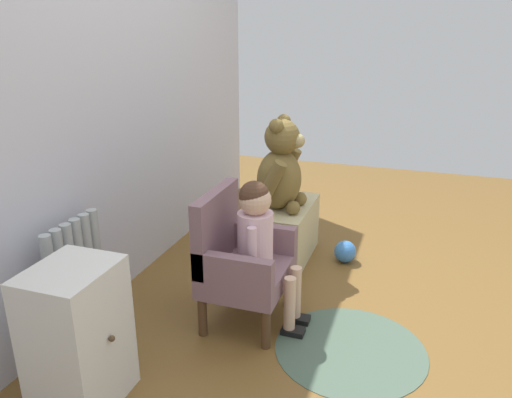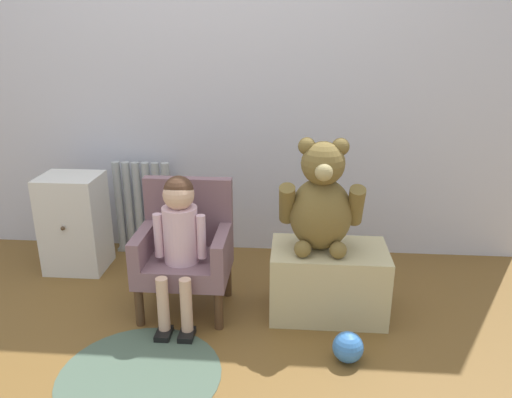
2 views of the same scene
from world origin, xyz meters
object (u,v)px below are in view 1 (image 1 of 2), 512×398
at_px(floor_rug, 350,349).
at_px(radiator, 78,283).
at_px(child_figure, 260,234).
at_px(toy_ball, 345,252).
at_px(large_teddy_bear, 281,169).
at_px(small_dresser, 78,337).
at_px(child_armchair, 239,258).
at_px(low_bench, 282,231).

bearing_deg(floor_rug, radiator, 104.90).
relative_size(child_figure, toy_ball, 5.37).
distance_m(radiator, floor_rug, 1.28).
height_order(radiator, floor_rug, radiator).
relative_size(radiator, large_teddy_bear, 1.08).
xyz_separation_m(large_teddy_bear, floor_rug, (-0.76, -0.56, -0.60)).
relative_size(child_figure, floor_rug, 1.06).
distance_m(small_dresser, child_figure, 0.91).
bearing_deg(child_armchair, child_figure, -90.00).
bearing_deg(large_teddy_bear, child_armchair, 178.90).
xyz_separation_m(small_dresser, low_bench, (1.47, -0.38, -0.11)).
bearing_deg(low_bench, floor_rug, -145.33).
xyz_separation_m(low_bench, toy_ball, (0.07, -0.39, -0.11)).
relative_size(small_dresser, toy_ball, 4.25).
distance_m(small_dresser, toy_ball, 1.74).
bearing_deg(low_bench, child_figure, -172.46).
xyz_separation_m(small_dresser, floor_rug, (0.66, -0.94, -0.29)).
relative_size(child_figure, low_bench, 1.28).
height_order(small_dresser, child_figure, child_figure).
bearing_deg(toy_ball, low_bench, 100.16).
distance_m(child_armchair, large_teddy_bear, 0.72).
bearing_deg(low_bench, toy_ball, -79.84).
height_order(child_figure, low_bench, child_figure).
distance_m(child_armchair, toy_ball, 0.93).
xyz_separation_m(small_dresser, large_teddy_bear, (1.42, -0.38, 0.31)).
distance_m(small_dresser, low_bench, 1.52).
bearing_deg(child_armchair, radiator, 123.01).
bearing_deg(low_bench, small_dresser, 165.43).
xyz_separation_m(radiator, child_figure, (0.41, -0.74, 0.18)).
distance_m(radiator, large_teddy_bear, 1.29).
xyz_separation_m(radiator, floor_rug, (0.32, -1.20, -0.29)).
xyz_separation_m(low_bench, large_teddy_bear, (-0.05, 0.00, 0.42)).
bearing_deg(toy_ball, child_figure, 159.65).
relative_size(small_dresser, low_bench, 1.01).
relative_size(small_dresser, large_teddy_bear, 1.05).
bearing_deg(toy_ball, large_teddy_bear, 107.35).
xyz_separation_m(small_dresser, child_figure, (0.75, -0.48, 0.19)).
distance_m(radiator, child_figure, 0.86).
bearing_deg(large_teddy_bear, radiator, 149.33).
bearing_deg(child_figure, floor_rug, -100.65).
relative_size(child_armchair, toy_ball, 4.87).
bearing_deg(child_figure, child_armchair, 90.00).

